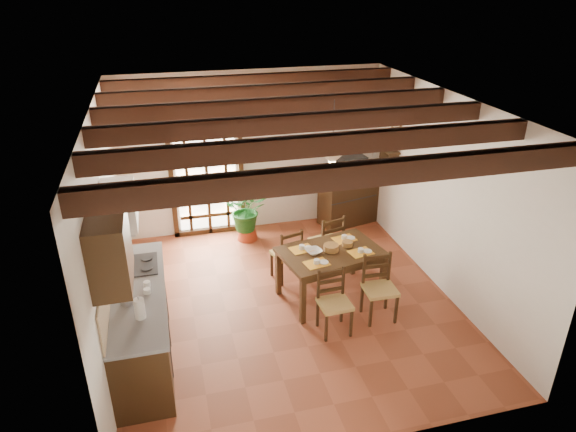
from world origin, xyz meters
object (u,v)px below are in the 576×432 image
object	(u,v)px
kitchen_counter	(141,322)
pendant_lamp	(332,156)
crt_tv	(351,166)
chair_near_right	(379,299)
sideboard	(349,199)
chair_near_left	(334,313)
chair_far_left	(287,263)
chair_far_right	(327,252)
dining_table	(331,257)
potted_plant	(247,209)

from	to	relation	value
kitchen_counter	pendant_lamp	xyz separation A→B (m)	(2.56, 0.70, 1.60)
crt_tv	kitchen_counter	bearing A→B (deg)	-149.52
chair_near_right	sideboard	size ratio (longest dim) A/B	0.84
crt_tv	chair_near_left	bearing A→B (deg)	-120.94
chair_far_left	sideboard	world-z (taller)	sideboard
chair_far_right	pendant_lamp	xyz separation A→B (m)	(-0.20, -0.65, 1.79)
kitchen_counter	dining_table	xyz separation A→B (m)	(2.56, 0.60, 0.17)
chair_far_left	chair_far_right	xyz separation A→B (m)	(0.67, 0.13, 0.03)
kitchen_counter	chair_far_left	bearing A→B (deg)	30.27
crt_tv	potted_plant	xyz separation A→B (m)	(-1.94, -0.20, -0.53)
chair_near_right	crt_tv	size ratio (longest dim) A/B	1.82
kitchen_counter	chair_near_left	bearing A→B (deg)	-3.67
sideboard	crt_tv	world-z (taller)	crt_tv
crt_tv	sideboard	bearing A→B (deg)	83.08
chair_near_left	chair_far_left	world-z (taller)	chair_near_left
chair_near_left	potted_plant	size ratio (longest dim) A/B	0.43
chair_far_left	chair_near_left	bearing A→B (deg)	85.61
chair_far_right	sideboard	bearing A→B (deg)	-136.57
kitchen_counter	chair_near_left	distance (m)	2.38
crt_tv	pendant_lamp	distance (m)	2.59
chair_near_right	crt_tv	world-z (taller)	crt_tv
chair_far_right	crt_tv	world-z (taller)	crt_tv
chair_near_right	chair_far_right	bearing A→B (deg)	103.06
chair_near_left	potted_plant	distance (m)	2.85
pendant_lamp	chair_far_left	bearing A→B (deg)	131.92
chair_far_left	chair_far_right	bearing A→B (deg)	175.47
kitchen_counter	dining_table	world-z (taller)	kitchen_counter
chair_near_right	pendant_lamp	bearing A→B (deg)	125.19
dining_table	crt_tv	distance (m)	2.53
kitchen_counter	crt_tv	xyz separation A→B (m)	(3.69, 2.82, 0.62)
kitchen_counter	sideboard	world-z (taller)	kitchen_counter
dining_table	crt_tv	size ratio (longest dim) A/B	3.07
chair_near_left	chair_far_right	world-z (taller)	chair_far_right
chair_near_right	crt_tv	bearing A→B (deg)	79.01
pendant_lamp	chair_far_right	bearing A→B (deg)	72.71
kitchen_counter	pendant_lamp	distance (m)	3.10
chair_far_left	chair_far_right	world-z (taller)	chair_far_right
kitchen_counter	sideboard	xyz separation A→B (m)	(3.69, 2.83, -0.02)
dining_table	chair_far_left	distance (m)	0.87
chair_near_left	pendant_lamp	world-z (taller)	pendant_lamp
chair_near_left	chair_far_left	size ratio (longest dim) A/B	1.01
sideboard	pendant_lamp	size ratio (longest dim) A/B	1.26
kitchen_counter	chair_far_left	size ratio (longest dim) A/B	2.67
dining_table	potted_plant	world-z (taller)	potted_plant
dining_table	pendant_lamp	distance (m)	1.43
chair_far_left	sideboard	size ratio (longest dim) A/B	0.79
pendant_lamp	potted_plant	bearing A→B (deg)	112.99
chair_far_right	potted_plant	distance (m)	1.65
chair_near_left	chair_far_right	bearing A→B (deg)	72.59
dining_table	crt_tv	world-z (taller)	crt_tv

